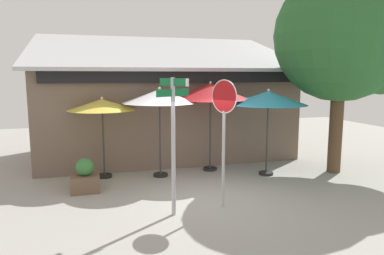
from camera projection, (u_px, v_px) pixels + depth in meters
The scene contains 10 objects.
ground_plane at pixel (205, 198), 9.05m from camera, with size 28.00×28.00×0.10m, color #9E9B93.
cafe_building at pixel (164, 108), 13.70m from camera, with size 9.48×5.18×4.72m.
street_sign_post at pixel (173, 132), 7.57m from camera, with size 0.78×0.84×3.01m.
stop_sign at pixel (224, 120), 8.01m from camera, with size 0.34×0.69×2.96m.
patio_umbrella_mustard_left at pixel (102, 106), 10.40m from camera, with size 2.01×2.01×2.43m.
patio_umbrella_ivory_center at pixel (160, 97), 10.49m from camera, with size 2.22×2.22×2.71m.
patio_umbrella_crimson_right at pixel (211, 92), 11.17m from camera, with size 2.53×2.53×2.86m.
patio_umbrella_teal_far_right at pixel (268, 98), 10.66m from camera, with size 2.33×2.33×2.66m.
shade_tree at pixel (352, 39), 10.68m from camera, with size 4.50×4.03×6.27m.
sidewalk_planter at pixel (85, 178), 9.41m from camera, with size 0.73×0.73×0.88m.
Camera 1 is at (-2.72, -8.26, 3.05)m, focal length 33.18 mm.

